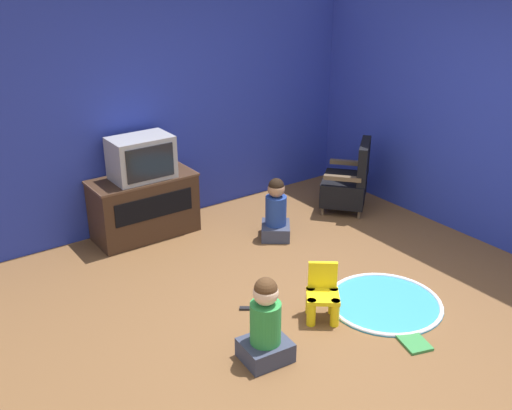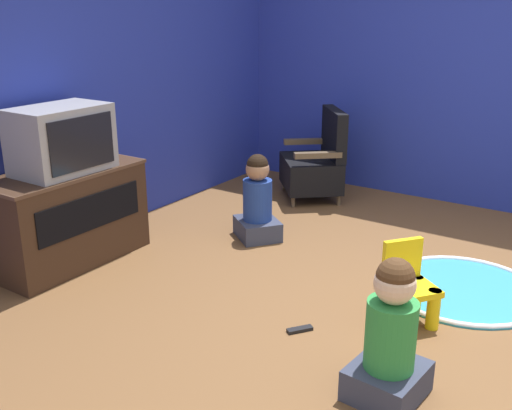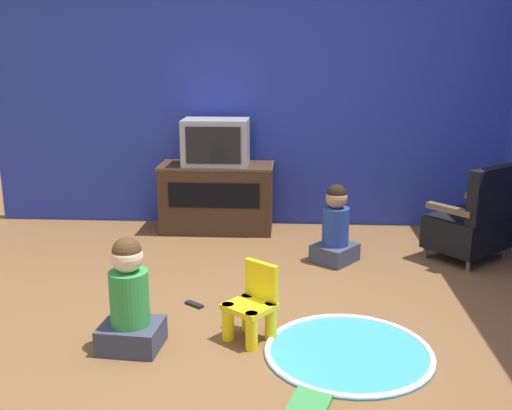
% 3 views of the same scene
% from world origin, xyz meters
% --- Properties ---
extents(ground_plane, '(30.00, 30.00, 0.00)m').
position_xyz_m(ground_plane, '(0.00, 0.00, 0.00)').
color(ground_plane, brown).
extents(wall_back, '(5.33, 0.12, 2.57)m').
position_xyz_m(wall_back, '(-0.33, 2.60, 1.29)').
color(wall_back, '#23339E').
rests_on(wall_back, ground_plane).
extents(tv_cabinet, '(1.12, 0.52, 0.67)m').
position_xyz_m(tv_cabinet, '(-0.65, 2.27, 0.35)').
color(tv_cabinet, '#382316').
rests_on(tv_cabinet, ground_plane).
extents(television, '(0.63, 0.42, 0.45)m').
position_xyz_m(television, '(-0.65, 2.24, 0.90)').
color(television, '#939399').
rests_on(television, tv_cabinet).
extents(black_armchair, '(0.80, 0.79, 0.84)m').
position_xyz_m(black_armchair, '(1.65, 1.51, 0.33)').
color(black_armchair, brown).
rests_on(black_armchair, ground_plane).
extents(yellow_kid_chair, '(0.37, 0.37, 0.48)m').
position_xyz_m(yellow_kid_chair, '(-0.14, -0.06, 0.19)').
color(yellow_kid_chair, yellow).
rests_on(yellow_kid_chair, ground_plane).
extents(play_mat, '(1.02, 1.02, 0.04)m').
position_xyz_m(play_mat, '(0.45, -0.23, 0.01)').
color(play_mat, teal).
rests_on(play_mat, ground_plane).
extents(child_watching_left, '(0.45, 0.46, 0.68)m').
position_xyz_m(child_watching_left, '(0.47, 1.40, 0.29)').
color(child_watching_left, '#33384C').
rests_on(child_watching_left, ground_plane).
extents(child_watching_center, '(0.39, 0.35, 0.71)m').
position_xyz_m(child_watching_center, '(-0.87, -0.23, 0.31)').
color(child_watching_center, '#33384C').
rests_on(child_watching_center, ground_plane).
extents(book, '(0.26, 0.30, 0.02)m').
position_xyz_m(book, '(0.21, -0.78, 0.01)').
color(book, '#337F3D').
rests_on(book, ground_plane).
extents(remote_control, '(0.15, 0.12, 0.02)m').
position_xyz_m(remote_control, '(-0.59, 0.40, 0.01)').
color(remote_control, black).
rests_on(remote_control, ground_plane).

